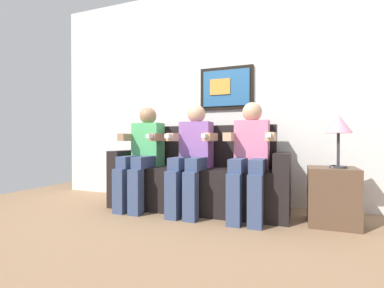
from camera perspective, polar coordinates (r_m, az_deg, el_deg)
The scene contains 9 objects.
ground_plane at distance 2.79m, azimuth -1.14°, elevation -14.56°, with size 5.56×5.56×0.00m, color #8C6B4C.
back_wall_assembly at distance 3.46m, azimuth 3.79°, elevation 10.15°, with size 4.28×0.10×2.60m.
couch at distance 3.03m, azimuth 1.20°, elevation -7.32°, with size 1.88×0.58×0.90m.
person_on_left at distance 3.10m, azimuth -10.04°, elevation -1.69°, with size 0.46×0.56×1.11m.
person_in_middle at distance 2.84m, azimuth 0.06°, elevation -1.89°, with size 0.46×0.56×1.11m.
person_on_right at distance 2.69m, azimuth 11.74°, elevation -2.07°, with size 0.46×0.56×1.11m.
side_table_right at distance 2.77m, azimuth 26.69°, elevation -9.45°, with size 0.40×0.40×0.50m.
table_lamp at distance 2.70m, azimuth 27.68°, elevation 3.23°, with size 0.22×0.22×0.46m.
spare_remote_on_table at distance 2.72m, azimuth 26.86°, elevation -4.12°, with size 0.04×0.13×0.02m, color white.
Camera 1 is at (1.01, -2.49, 0.74)m, focal length 26.17 mm.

